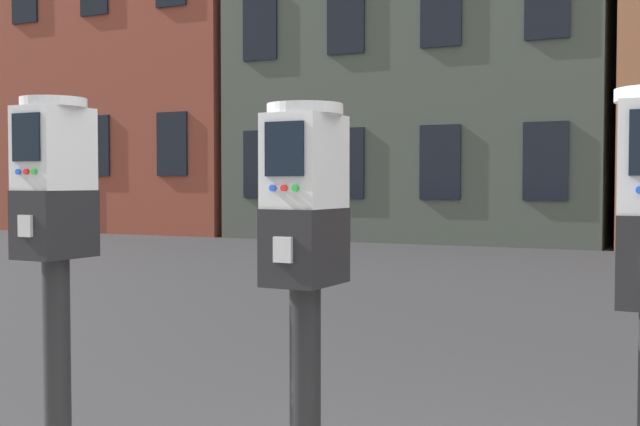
# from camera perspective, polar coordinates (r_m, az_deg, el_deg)

# --- Properties ---
(parking_meter_near_kerb) EXTENTS (0.23, 0.26, 1.50)m
(parking_meter_near_kerb) POSITION_cam_1_polar(r_m,az_deg,el_deg) (2.79, -18.48, -1.76)
(parking_meter_near_kerb) COLOR black
(parking_meter_near_kerb) RESTS_ON sidewalk_slab
(parking_meter_twin_adjacent) EXTENTS (0.23, 0.26, 1.44)m
(parking_meter_twin_adjacent) POSITION_cam_1_polar(r_m,az_deg,el_deg) (2.26, -1.08, -3.58)
(parking_meter_twin_adjacent) COLOR black
(parking_meter_twin_adjacent) RESTS_ON sidewalk_slab
(townhouse_brick_corner) EXTENTS (7.31, 5.31, 12.67)m
(townhouse_brick_corner) POSITION_cam_1_polar(r_m,az_deg,el_deg) (24.38, -11.78, 13.97)
(townhouse_brick_corner) COLOR brown
(townhouse_brick_corner) RESTS_ON ground_plane
(townhouse_green_painted) EXTENTS (8.83, 6.85, 9.77)m
(townhouse_green_painted) POSITION_cam_1_polar(r_m,az_deg,el_deg) (21.08, 8.37, 11.84)
(townhouse_green_painted) COLOR #4C564C
(townhouse_green_painted) RESTS_ON ground_plane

